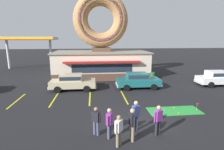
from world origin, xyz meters
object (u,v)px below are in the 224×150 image
(golf_ball, at_px, (164,110))
(trash_bin, at_px, (153,76))
(putting_flag_pin, at_px, (197,105))
(pedestrian_beanie_man, at_px, (96,120))
(car_champagne, at_px, (72,81))
(pedestrian_clipboard_woman, at_px, (136,114))
(pedestrian_hooded_kid, at_px, (158,119))
(car_white, at_px, (218,78))
(pedestrian_crossing_woman, at_px, (132,123))
(pedestrian_blue_sweater_man, at_px, (119,129))
(pedestrian_leather_jacket_man, at_px, (109,122))
(car_teal, at_px, (138,80))

(golf_ball, distance_m, trash_bin, 9.47)
(putting_flag_pin, relative_size, pedestrian_beanie_man, 0.35)
(car_champagne, xyz_separation_m, pedestrian_clipboard_woman, (4.36, -8.37, 0.09))
(pedestrian_hooded_kid, distance_m, pedestrian_clipboard_woman, 1.22)
(car_white, bearing_deg, pedestrian_crossing_woman, -140.99)
(pedestrian_blue_sweater_man, xyz_separation_m, pedestrian_beanie_man, (-1.05, 1.11, -0.00))
(car_champagne, distance_m, pedestrian_blue_sweater_man, 10.22)
(putting_flag_pin, height_order, pedestrian_leather_jacket_man, pedestrian_leather_jacket_man)
(pedestrian_blue_sweater_man, bearing_deg, pedestrian_clipboard_woman, 49.53)
(pedestrian_leather_jacket_man, bearing_deg, putting_flag_pin, 23.07)
(car_white, bearing_deg, car_champagne, -179.73)
(pedestrian_leather_jacket_man, xyz_separation_m, pedestrian_crossing_woman, (1.10, -0.38, 0.06))
(car_teal, distance_m, pedestrian_beanie_man, 9.61)
(putting_flag_pin, xyz_separation_m, pedestrian_crossing_woman, (-5.42, -3.16, 0.52))
(car_champagne, xyz_separation_m, pedestrian_leather_jacket_man, (2.86, -8.95, 0.02))
(putting_flag_pin, distance_m, pedestrian_beanie_man, 7.60)
(putting_flag_pin, relative_size, pedestrian_hooded_kid, 0.33)
(pedestrian_beanie_man, bearing_deg, car_teal, 62.61)
(pedestrian_leather_jacket_man, height_order, trash_bin, pedestrian_leather_jacket_man)
(pedestrian_leather_jacket_man, height_order, pedestrian_beanie_man, pedestrian_leather_jacket_man)
(pedestrian_clipboard_woman, distance_m, trash_bin, 12.70)
(putting_flag_pin, xyz_separation_m, car_white, (6.18, 6.24, 0.43))
(pedestrian_beanie_man, bearing_deg, pedestrian_leather_jacket_man, -28.36)
(car_white, bearing_deg, pedestrian_clipboard_woman, -142.99)
(pedestrian_blue_sweater_man, bearing_deg, car_teal, 70.70)
(car_white, height_order, pedestrian_hooded_kid, pedestrian_hooded_kid)
(golf_ball, distance_m, pedestrian_beanie_man, 5.64)
(putting_flag_pin, height_order, pedestrian_beanie_man, pedestrian_beanie_man)
(golf_ball, distance_m, pedestrian_crossing_woman, 4.73)
(pedestrian_beanie_man, bearing_deg, putting_flag_pin, 18.57)
(car_white, distance_m, pedestrian_hooded_kid, 13.56)
(putting_flag_pin, relative_size, trash_bin, 0.56)
(golf_ball, height_order, putting_flag_pin, putting_flag_pin)
(trash_bin, bearing_deg, putting_flag_pin, -89.83)
(putting_flag_pin, height_order, pedestrian_crossing_woman, pedestrian_crossing_woman)
(pedestrian_hooded_kid, xyz_separation_m, pedestrian_leather_jacket_man, (-2.58, -0.01, -0.02))
(pedestrian_clipboard_woman, bearing_deg, pedestrian_crossing_woman, -112.89)
(car_teal, bearing_deg, putting_flag_pin, -65.65)
(putting_flag_pin, distance_m, pedestrian_hooded_kid, 4.84)
(putting_flag_pin, relative_size, pedestrian_clipboard_woman, 0.32)
(car_teal, relative_size, pedestrian_crossing_woman, 2.68)
(golf_ball, xyz_separation_m, putting_flag_pin, (2.31, -0.29, 0.39))
(car_teal, distance_m, pedestrian_leather_jacket_man, 9.65)
(putting_flag_pin, xyz_separation_m, pedestrian_clipboard_woman, (-5.02, -2.20, 0.53))
(pedestrian_leather_jacket_man, bearing_deg, trash_bin, 62.07)
(car_white, height_order, pedestrian_leather_jacket_man, pedestrian_leather_jacket_man)
(pedestrian_beanie_man, bearing_deg, pedestrian_blue_sweater_man, -46.56)
(pedestrian_clipboard_woman, height_order, pedestrian_crossing_woman, pedestrian_clipboard_woman)
(pedestrian_crossing_woman, relative_size, trash_bin, 1.76)
(pedestrian_hooded_kid, bearing_deg, pedestrian_blue_sweater_man, -161.16)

